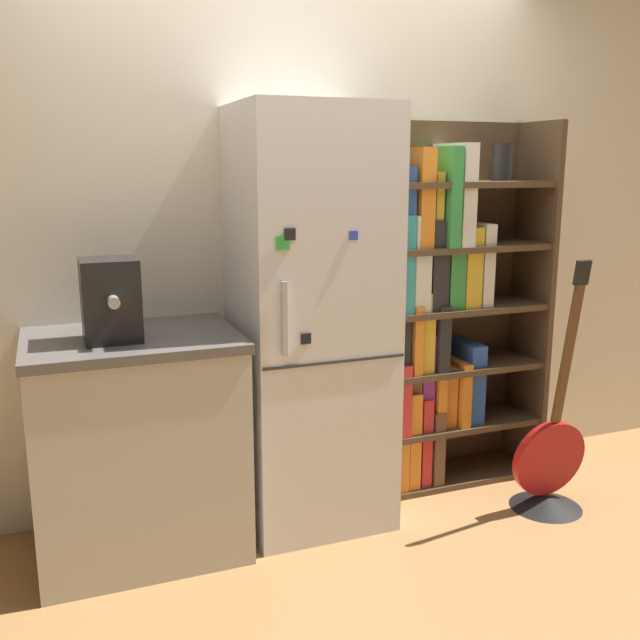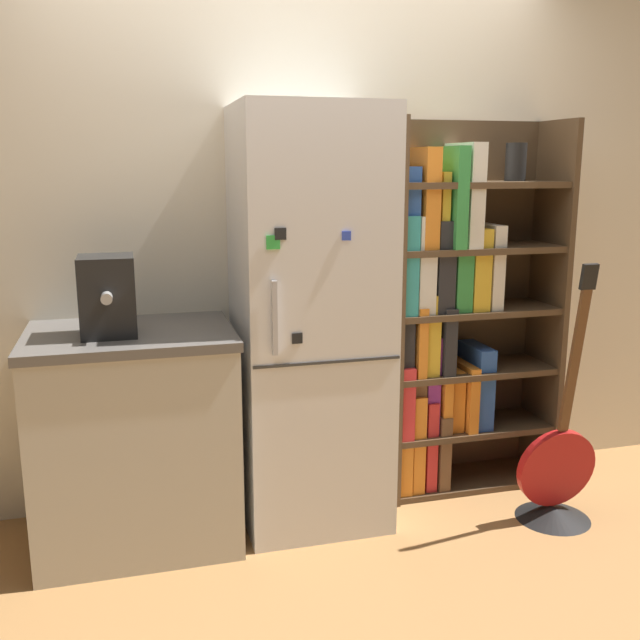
{
  "view_description": "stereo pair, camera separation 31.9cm",
  "coord_description": "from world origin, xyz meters",
  "px_view_note": "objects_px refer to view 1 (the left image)",
  "views": [
    {
      "loc": [
        -1.08,
        -2.77,
        1.62
      ],
      "look_at": [
        0.05,
        0.15,
        0.93
      ],
      "focal_mm": 40.0,
      "sensor_mm": 36.0,
      "label": 1
    },
    {
      "loc": [
        -0.77,
        -2.87,
        1.62
      ],
      "look_at": [
        0.05,
        0.15,
        0.93
      ],
      "focal_mm": 40.0,
      "sensor_mm": 36.0,
      "label": 2
    }
  ],
  "objects_px": {
    "refrigerator": "(310,321)",
    "espresso_machine": "(110,300)",
    "bookshelf": "(437,315)",
    "guitar": "(548,474)"
  },
  "relations": [
    {
      "from": "refrigerator",
      "to": "espresso_machine",
      "type": "relative_size",
      "value": 5.78
    },
    {
      "from": "espresso_machine",
      "to": "refrigerator",
      "type": "bearing_deg",
      "value": 5.09
    },
    {
      "from": "bookshelf",
      "to": "guitar",
      "type": "xyz_separation_m",
      "value": [
        0.35,
        -0.5,
        -0.7
      ]
    },
    {
      "from": "bookshelf",
      "to": "espresso_machine",
      "type": "distance_m",
      "value": 1.62
    },
    {
      "from": "bookshelf",
      "to": "espresso_machine",
      "type": "xyz_separation_m",
      "value": [
        -1.59,
        -0.22,
        0.22
      ]
    },
    {
      "from": "refrigerator",
      "to": "guitar",
      "type": "height_order",
      "value": "refrigerator"
    },
    {
      "from": "refrigerator",
      "to": "bookshelf",
      "type": "bearing_deg",
      "value": 11.09
    },
    {
      "from": "espresso_machine",
      "to": "guitar",
      "type": "relative_size",
      "value": 0.27
    },
    {
      "from": "bookshelf",
      "to": "refrigerator",
      "type": "bearing_deg",
      "value": -168.91
    },
    {
      "from": "bookshelf",
      "to": "guitar",
      "type": "distance_m",
      "value": 0.93
    }
  ]
}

